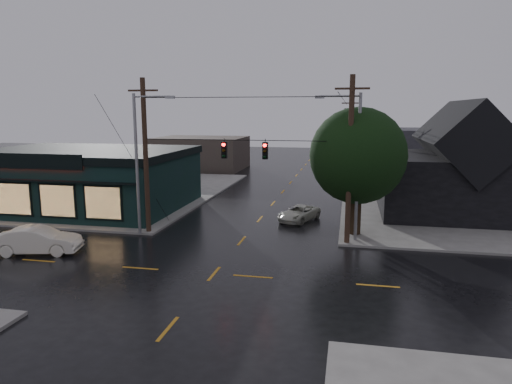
% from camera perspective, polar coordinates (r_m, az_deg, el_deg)
% --- Properties ---
extents(ground_plane, '(160.00, 160.00, 0.00)m').
position_cam_1_polar(ground_plane, '(23.41, -5.26, -10.13)').
color(ground_plane, black).
extents(sidewalk_nw, '(28.00, 28.00, 0.15)m').
position_cam_1_polar(sidewalk_nw, '(49.45, -20.95, 0.14)').
color(sidewalk_nw, slate).
rests_on(sidewalk_nw, ground).
extents(sidewalk_ne, '(28.00, 28.00, 0.15)m').
position_cam_1_polar(sidewalk_ne, '(43.90, 29.34, -1.69)').
color(sidewalk_ne, slate).
rests_on(sidewalk_ne, ground).
extents(pizza_shop, '(16.30, 12.34, 4.90)m').
position_cam_1_polar(pizza_shop, '(40.54, -20.52, 1.65)').
color(pizza_shop, black).
rests_on(pizza_shop, ground).
extents(ne_building, '(12.60, 11.60, 8.75)m').
position_cam_1_polar(ne_building, '(39.10, 24.21, 3.94)').
color(ne_building, black).
rests_on(ne_building, ground).
extents(corner_tree, '(6.16, 6.16, 8.20)m').
position_cam_1_polar(corner_tree, '(29.75, 12.61, 4.41)').
color(corner_tree, black).
rests_on(corner_tree, ground).
extents(utility_pole_nw, '(2.00, 0.32, 10.15)m').
position_cam_1_polar(utility_pole_nw, '(31.46, -13.23, -5.04)').
color(utility_pole_nw, black).
rests_on(utility_pole_nw, ground).
extents(utility_pole_ne, '(2.00, 0.32, 10.15)m').
position_cam_1_polar(utility_pole_ne, '(28.66, 11.26, -6.46)').
color(utility_pole_ne, black).
rests_on(utility_pole_ne, ground).
extents(utility_pole_far_a, '(2.00, 0.32, 9.65)m').
position_cam_1_polar(utility_pole_far_a, '(49.66, 11.49, 0.57)').
color(utility_pole_far_a, black).
rests_on(utility_pole_far_a, ground).
extents(utility_pole_far_b, '(2.00, 0.32, 9.15)m').
position_cam_1_polar(utility_pole_far_b, '(69.46, 11.57, 3.26)').
color(utility_pole_far_b, black).
rests_on(utility_pole_far_b, ground).
extents(utility_pole_far_c, '(2.00, 0.32, 9.15)m').
position_cam_1_polar(utility_pole_far_c, '(89.36, 11.62, 4.76)').
color(utility_pole_far_c, black).
rests_on(utility_pole_far_c, ground).
extents(span_signal_assembly, '(13.00, 0.48, 1.23)m').
position_cam_1_polar(span_signal_assembly, '(28.32, -1.45, 5.29)').
color(span_signal_assembly, black).
rests_on(span_signal_assembly, ground).
extents(streetlight_nw, '(5.40, 0.30, 9.15)m').
position_cam_1_polar(streetlight_nw, '(30.98, -14.28, -5.33)').
color(streetlight_nw, gray).
rests_on(streetlight_nw, ground).
extents(streetlight_ne, '(5.40, 0.30, 9.15)m').
position_cam_1_polar(streetlight_ne, '(29.34, 12.25, -6.11)').
color(streetlight_ne, gray).
rests_on(streetlight_ne, ground).
extents(bg_building_west, '(12.00, 10.00, 4.40)m').
position_cam_1_polar(bg_building_west, '(64.60, -6.94, 4.85)').
color(bg_building_west, '#423430').
rests_on(bg_building_west, ground).
extents(bg_building_east, '(14.00, 12.00, 5.60)m').
position_cam_1_polar(bg_building_east, '(66.88, 19.84, 5.02)').
color(bg_building_east, '#242529').
rests_on(bg_building_east, ground).
extents(sedan_cream, '(4.99, 2.76, 1.56)m').
position_cam_1_polar(sedan_cream, '(29.04, -25.65, -5.48)').
color(sedan_cream, white).
rests_on(sedan_cream, ground).
extents(suv_silver, '(3.26, 4.44, 1.12)m').
position_cam_1_polar(suv_silver, '(34.09, 5.38, -2.67)').
color(suv_silver, beige).
rests_on(suv_silver, ground).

